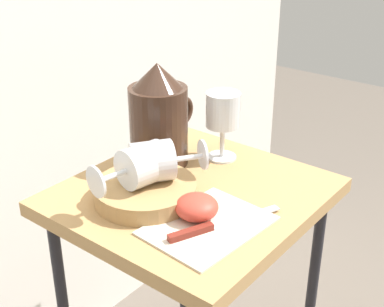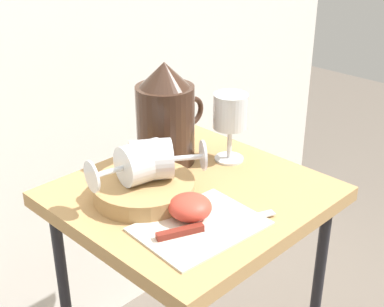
{
  "view_description": "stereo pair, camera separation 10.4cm",
  "coord_description": "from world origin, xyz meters",
  "px_view_note": "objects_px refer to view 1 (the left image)",
  "views": [
    {
      "loc": [
        -0.73,
        -0.58,
        1.25
      ],
      "look_at": [
        0.0,
        0.0,
        0.8
      ],
      "focal_mm": 50.59,
      "sensor_mm": 36.0,
      "label": 1
    },
    {
      "loc": [
        -0.66,
        -0.66,
        1.25
      ],
      "look_at": [
        0.0,
        0.0,
        0.8
      ],
      "focal_mm": 50.59,
      "sensor_mm": 36.0,
      "label": 2
    }
  ],
  "objects_px": {
    "basket_tray": "(146,192)",
    "knife": "(209,227)",
    "pitcher": "(159,123)",
    "table": "(192,226)",
    "wine_glass_upright": "(223,114)",
    "wine_glass_tipped_far": "(141,165)",
    "apple_half_left": "(197,207)",
    "wine_glass_tipped_near": "(154,161)"
  },
  "relations": [
    {
      "from": "basket_tray",
      "to": "knife",
      "type": "relative_size",
      "value": 0.92
    },
    {
      "from": "pitcher",
      "to": "knife",
      "type": "height_order",
      "value": "pitcher"
    },
    {
      "from": "table",
      "to": "wine_glass_upright",
      "type": "relative_size",
      "value": 4.74
    },
    {
      "from": "wine_glass_tipped_far",
      "to": "apple_half_left",
      "type": "height_order",
      "value": "wine_glass_tipped_far"
    },
    {
      "from": "basket_tray",
      "to": "knife",
      "type": "xyz_separation_m",
      "value": [
        -0.01,
        -0.16,
        -0.01
      ]
    },
    {
      "from": "wine_glass_tipped_far",
      "to": "apple_half_left",
      "type": "bearing_deg",
      "value": -84.98
    },
    {
      "from": "pitcher",
      "to": "knife",
      "type": "xyz_separation_m",
      "value": [
        -0.15,
        -0.25,
        -0.08
      ]
    },
    {
      "from": "table",
      "to": "pitcher",
      "type": "distance_m",
      "value": 0.23
    },
    {
      "from": "wine_glass_tipped_near",
      "to": "apple_half_left",
      "type": "height_order",
      "value": "wine_glass_tipped_near"
    },
    {
      "from": "wine_glass_upright",
      "to": "apple_half_left",
      "type": "bearing_deg",
      "value": -154.63
    },
    {
      "from": "basket_tray",
      "to": "wine_glass_tipped_far",
      "type": "bearing_deg",
      "value": 138.77
    },
    {
      "from": "table",
      "to": "wine_glass_tipped_near",
      "type": "xyz_separation_m",
      "value": [
        -0.06,
        0.04,
        0.16
      ]
    },
    {
      "from": "wine_glass_upright",
      "to": "wine_glass_tipped_near",
      "type": "distance_m",
      "value": 0.22
    },
    {
      "from": "table",
      "to": "wine_glass_tipped_near",
      "type": "bearing_deg",
      "value": 146.4
    },
    {
      "from": "pitcher",
      "to": "wine_glass_upright",
      "type": "distance_m",
      "value": 0.14
    },
    {
      "from": "wine_glass_tipped_far",
      "to": "knife",
      "type": "xyz_separation_m",
      "value": [
        -0.01,
        -0.16,
        -0.07
      ]
    },
    {
      "from": "pitcher",
      "to": "wine_glass_upright",
      "type": "xyz_separation_m",
      "value": [
        0.1,
        -0.1,
        0.01
      ]
    },
    {
      "from": "pitcher",
      "to": "wine_glass_tipped_near",
      "type": "distance_m",
      "value": 0.15
    },
    {
      "from": "wine_glass_tipped_far",
      "to": "knife",
      "type": "height_order",
      "value": "wine_glass_tipped_far"
    },
    {
      "from": "apple_half_left",
      "to": "knife",
      "type": "relative_size",
      "value": 0.37
    },
    {
      "from": "wine_glass_upright",
      "to": "wine_glass_tipped_near",
      "type": "xyz_separation_m",
      "value": [
        -0.22,
        0.0,
        -0.03
      ]
    },
    {
      "from": "knife",
      "to": "pitcher",
      "type": "bearing_deg",
      "value": 58.61
    },
    {
      "from": "basket_tray",
      "to": "wine_glass_tipped_near",
      "type": "height_order",
      "value": "wine_glass_tipped_near"
    },
    {
      "from": "basket_tray",
      "to": "pitcher",
      "type": "height_order",
      "value": "pitcher"
    },
    {
      "from": "wine_glass_tipped_far",
      "to": "wine_glass_tipped_near",
      "type": "bearing_deg",
      "value": -17.09
    },
    {
      "from": "wine_glass_upright",
      "to": "wine_glass_tipped_near",
      "type": "bearing_deg",
      "value": 178.77
    },
    {
      "from": "wine_glass_upright",
      "to": "wine_glass_tipped_near",
      "type": "height_order",
      "value": "wine_glass_upright"
    },
    {
      "from": "basket_tray",
      "to": "wine_glass_tipped_far",
      "type": "distance_m",
      "value": 0.06
    },
    {
      "from": "basket_tray",
      "to": "apple_half_left",
      "type": "xyz_separation_m",
      "value": [
        0.01,
        -0.12,
        0.01
      ]
    },
    {
      "from": "basket_tray",
      "to": "wine_glass_tipped_far",
      "type": "height_order",
      "value": "wine_glass_tipped_far"
    },
    {
      "from": "table",
      "to": "wine_glass_tipped_near",
      "type": "relative_size",
      "value": 4.59
    },
    {
      "from": "basket_tray",
      "to": "wine_glass_tipped_near",
      "type": "bearing_deg",
      "value": -11.12
    },
    {
      "from": "apple_half_left",
      "to": "table",
      "type": "bearing_deg",
      "value": 42.92
    },
    {
      "from": "table",
      "to": "wine_glass_upright",
      "type": "bearing_deg",
      "value": 13.54
    },
    {
      "from": "wine_glass_tipped_near",
      "to": "knife",
      "type": "distance_m",
      "value": 0.17
    },
    {
      "from": "pitcher",
      "to": "wine_glass_tipped_near",
      "type": "relative_size",
      "value": 1.42
    },
    {
      "from": "wine_glass_upright",
      "to": "pitcher",
      "type": "bearing_deg",
      "value": 136.23
    },
    {
      "from": "table",
      "to": "knife",
      "type": "bearing_deg",
      "value": -130.17
    },
    {
      "from": "pitcher",
      "to": "knife",
      "type": "distance_m",
      "value": 0.3
    },
    {
      "from": "apple_half_left",
      "to": "basket_tray",
      "type": "bearing_deg",
      "value": 93.09
    },
    {
      "from": "table",
      "to": "pitcher",
      "type": "relative_size",
      "value": 3.23
    },
    {
      "from": "wine_glass_upright",
      "to": "apple_half_left",
      "type": "height_order",
      "value": "wine_glass_upright"
    }
  ]
}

